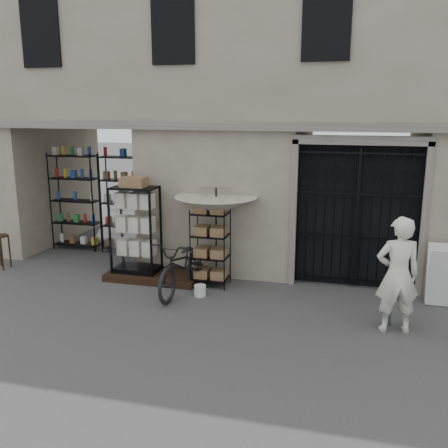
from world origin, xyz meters
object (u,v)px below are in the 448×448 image
(white_bucket, at_px, (200,291))
(wooden_stool, at_px, (1,251))
(wire_rack, at_px, (211,248))
(steel_bollard, at_px, (388,303))
(shopkeeper, at_px, (393,330))
(bicycle, at_px, (183,291))
(market_umbrella, at_px, (216,201))
(display_cabinet, at_px, (136,234))
(easel_sign, at_px, (443,276))

(white_bucket, relative_size, wooden_stool, 0.29)
(wire_rack, relative_size, steel_bollard, 2.06)
(wire_rack, height_order, shopkeeper, wire_rack)
(wooden_stool, relative_size, shopkeeper, 0.40)
(white_bucket, xyz_separation_m, wooden_stool, (-4.92, 0.50, 0.30))
(bicycle, relative_size, steel_bollard, 2.69)
(white_bucket, height_order, bicycle, bicycle)
(market_umbrella, xyz_separation_m, bicycle, (-0.49, -0.73, -1.75))
(wooden_stool, bearing_deg, shopkeeper, -7.87)
(display_cabinet, relative_size, wooden_stool, 2.54)
(easel_sign, bearing_deg, display_cabinet, -178.43)
(white_bucket, bearing_deg, wire_rack, 87.35)
(wooden_stool, bearing_deg, steel_bollard, -6.64)
(bicycle, bearing_deg, shopkeeper, -8.02)
(wooden_stool, bearing_deg, easel_sign, 1.01)
(display_cabinet, bearing_deg, white_bucket, -44.72)
(wire_rack, distance_m, easel_sign, 4.46)
(shopkeeper, bearing_deg, easel_sign, -137.49)
(wire_rack, relative_size, wooden_stool, 2.07)
(market_umbrella, bearing_deg, steel_bollard, -21.93)
(wooden_stool, bearing_deg, bicycle, -4.32)
(market_umbrella, bearing_deg, display_cabinet, -173.08)
(display_cabinet, relative_size, steel_bollard, 2.54)
(market_umbrella, xyz_separation_m, easel_sign, (4.40, -0.22, -1.17))
(market_umbrella, height_order, easel_sign, market_umbrella)
(bicycle, bearing_deg, display_cabinet, 160.89)
(bicycle, bearing_deg, steel_bollard, -5.50)
(market_umbrella, bearing_deg, wooden_stool, -175.58)
(wire_rack, height_order, bicycle, wire_rack)
(wire_rack, relative_size, market_umbrella, 0.67)
(shopkeeper, height_order, easel_sign, easel_sign)
(market_umbrella, xyz_separation_m, shopkeeper, (3.48, -1.56, -1.75))
(bicycle, xyz_separation_m, wooden_stool, (-4.52, 0.34, 0.41))
(steel_bollard, bearing_deg, display_cabinet, 167.26)
(easel_sign, bearing_deg, market_umbrella, 178.80)
(easel_sign, bearing_deg, white_bucket, -169.88)
(display_cabinet, distance_m, wooden_stool, 3.34)
(display_cabinet, relative_size, white_bucket, 8.70)
(wooden_stool, relative_size, steel_bollard, 1.00)
(wooden_stool, relative_size, easel_sign, 0.70)
(display_cabinet, height_order, market_umbrella, market_umbrella)
(bicycle, bearing_deg, easel_sign, 9.73)
(steel_bollard, bearing_deg, bicycle, 170.70)
(wire_rack, height_order, easel_sign, wire_rack)
(shopkeeper, distance_m, easel_sign, 1.72)
(bicycle, xyz_separation_m, easel_sign, (4.89, 0.51, 0.58))
(market_umbrella, bearing_deg, easel_sign, -2.88)
(display_cabinet, xyz_separation_m, white_bucket, (1.64, -0.68, -0.87))
(white_bucket, height_order, steel_bollard, steel_bollard)
(wire_rack, xyz_separation_m, market_umbrella, (0.05, 0.24, 0.95))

